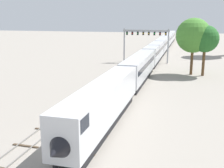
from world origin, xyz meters
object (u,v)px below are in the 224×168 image
(trackside_tree_left, at_px, (205,39))
(trackside_tree_mid, at_px, (193,36))
(passenger_train, at_px, (159,48))
(signal_gantry, at_px, (146,37))

(trackside_tree_left, bearing_deg, trackside_tree_mid, 165.82)
(passenger_train, relative_size, trackside_tree_left, 13.49)
(passenger_train, height_order, trackside_tree_left, trackside_tree_left)
(trackside_tree_left, bearing_deg, passenger_train, 113.86)
(passenger_train, xyz_separation_m, signal_gantry, (-2.25, -12.37, 3.97))
(passenger_train, height_order, trackside_tree_mid, trackside_tree_mid)
(passenger_train, xyz_separation_m, trackside_tree_left, (11.66, -26.35, 4.82))
(signal_gantry, bearing_deg, passenger_train, 79.69)
(signal_gantry, distance_m, trackside_tree_mid, 17.79)
(trackside_tree_left, relative_size, trackside_tree_mid, 0.88)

